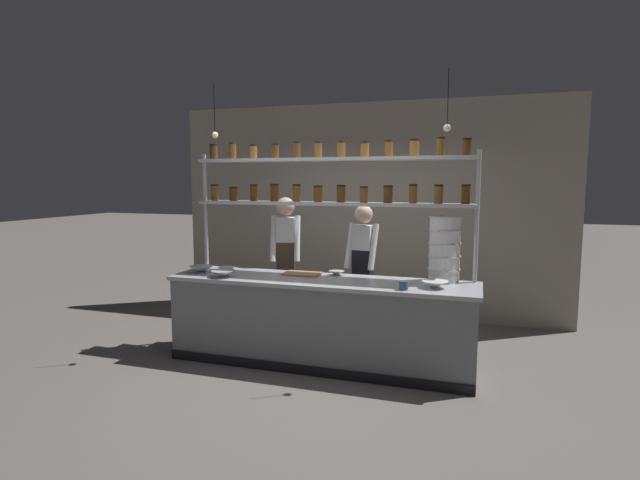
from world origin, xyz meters
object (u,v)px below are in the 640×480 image
(chef_left, at_px, (286,257))
(prep_bowl_near_left, at_px, (223,274))
(prep_bowl_near_right, at_px, (435,285))
(prep_bowl_center_front, at_px, (201,269))
(spice_shelf_unit, at_px, (330,185))
(container_stack, at_px, (444,249))
(chef_center, at_px, (363,266))
(serving_cup_front, at_px, (404,285))
(prep_bowl_center_back, at_px, (336,273))
(cutting_board, at_px, (302,274))
(prep_bowl_far_left, at_px, (226,269))

(chef_left, relative_size, prep_bowl_near_left, 6.67)
(prep_bowl_near_right, bearing_deg, prep_bowl_center_front, 179.41)
(spice_shelf_unit, xyz_separation_m, container_stack, (1.24, -0.05, -0.65))
(prep_bowl_near_left, bearing_deg, prep_bowl_center_front, 156.10)
(spice_shelf_unit, relative_size, chef_left, 1.80)
(chef_center, height_order, serving_cup_front, chef_center)
(prep_bowl_center_back, bearing_deg, chef_center, 65.96)
(container_stack, height_order, cutting_board, container_stack)
(cutting_board, bearing_deg, serving_cup_front, -19.50)
(chef_left, distance_m, prep_bowl_far_left, 0.78)
(spice_shelf_unit, relative_size, prep_bowl_far_left, 16.07)
(container_stack, height_order, prep_bowl_far_left, container_stack)
(prep_bowl_near_right, bearing_deg, cutting_board, 170.61)
(spice_shelf_unit, relative_size, prep_bowl_center_front, 11.60)
(prep_bowl_near_left, distance_m, prep_bowl_near_right, 2.22)
(container_stack, xyz_separation_m, prep_bowl_far_left, (-2.40, -0.20, -0.31))
(spice_shelf_unit, xyz_separation_m, chef_left, (-0.67, 0.36, -0.88))
(spice_shelf_unit, relative_size, prep_bowl_near_right, 12.29)
(prep_bowl_near_left, distance_m, prep_bowl_center_back, 1.23)
(chef_center, relative_size, prep_bowl_center_front, 6.16)
(spice_shelf_unit, distance_m, serving_cup_front, 1.43)
(prep_bowl_center_back, height_order, prep_bowl_near_right, prep_bowl_near_right)
(chef_left, relative_size, serving_cup_front, 20.30)
(prep_bowl_near_right, relative_size, serving_cup_front, 2.97)
(chef_center, height_order, prep_bowl_center_front, chef_center)
(cutting_board, relative_size, prep_bowl_center_back, 2.32)
(prep_bowl_near_left, bearing_deg, serving_cup_front, -1.16)
(chef_center, distance_m, container_stack, 1.08)
(prep_bowl_near_right, bearing_deg, spice_shelf_unit, 160.80)
(cutting_board, distance_m, prep_bowl_center_front, 1.16)
(prep_bowl_far_left, bearing_deg, prep_bowl_center_back, 8.01)
(prep_bowl_center_back, bearing_deg, container_stack, 1.15)
(container_stack, bearing_deg, chef_center, 156.31)
(chef_left, bearing_deg, prep_bowl_center_front, -151.50)
(chef_left, relative_size, cutting_board, 4.38)
(prep_bowl_near_left, relative_size, serving_cup_front, 3.05)
(chef_center, relative_size, container_stack, 2.50)
(chef_center, xyz_separation_m, serving_cup_front, (0.61, -0.95, -0.00))
(prep_bowl_center_front, relative_size, prep_bowl_center_back, 1.57)
(prep_bowl_center_back, xyz_separation_m, serving_cup_front, (0.81, -0.51, 0.02))
(container_stack, bearing_deg, serving_cup_front, -121.88)
(prep_bowl_center_front, xyz_separation_m, prep_bowl_center_back, (1.50, 0.31, -0.01))
(prep_bowl_center_front, bearing_deg, spice_shelf_unit, 15.28)
(spice_shelf_unit, xyz_separation_m, serving_cup_front, (0.90, -0.59, -0.94))
(prep_bowl_far_left, bearing_deg, prep_bowl_near_left, -67.42)
(container_stack, relative_size, prep_bowl_near_right, 2.62)
(prep_bowl_near_left, relative_size, prep_bowl_far_left, 1.34)
(chef_center, distance_m, prep_bowl_center_back, 0.48)
(chef_center, bearing_deg, serving_cup_front, -49.88)
(cutting_board, bearing_deg, chef_left, 127.43)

